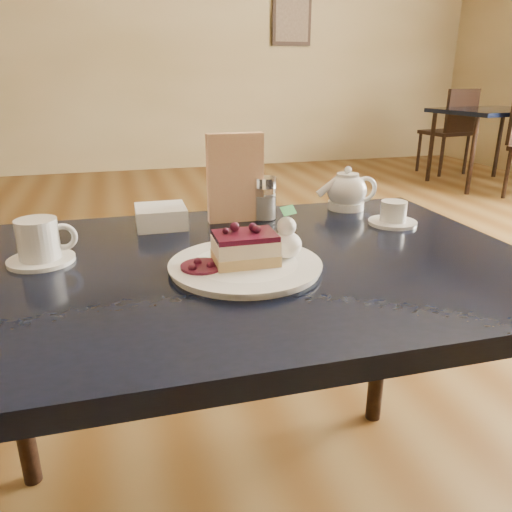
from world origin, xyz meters
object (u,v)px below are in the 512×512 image
object	(u,v)px
cheesecake_slice	(245,248)
tea_set	(355,196)
coffee_set	(40,243)
dessert_plate	(245,266)
main_table	(240,296)
bg_table_far_right	(482,178)

from	to	relation	value
cheesecake_slice	tea_set	bearing A→B (deg)	40.60
tea_set	cheesecake_slice	bearing A→B (deg)	-140.23
cheesecake_slice	coffee_set	xyz separation A→B (m)	(-0.36, 0.14, -0.00)
dessert_plate	cheesecake_slice	bearing A→B (deg)	-90.00
main_table	tea_set	size ratio (longest dim) A/B	4.26
bg_table_far_right	tea_set	bearing A→B (deg)	-142.62
main_table	dessert_plate	distance (m)	0.09
cheesecake_slice	tea_set	xyz separation A→B (m)	(0.37, 0.31, 0.00)
cheesecake_slice	coffee_set	distance (m)	0.38
bg_table_far_right	main_table	bearing A→B (deg)	-143.63
dessert_plate	coffee_set	xyz separation A→B (m)	(-0.36, 0.14, 0.03)
cheesecake_slice	main_table	bearing A→B (deg)	90.00
main_table	dessert_plate	bearing A→B (deg)	-90.00
tea_set	coffee_set	bearing A→B (deg)	-167.01
dessert_plate	coffee_set	size ratio (longest dim) A/B	2.06
dessert_plate	bg_table_far_right	size ratio (longest dim) A/B	0.15
main_table	bg_table_far_right	distance (m)	4.60
tea_set	main_table	bearing A→B (deg)	-144.75
tea_set	bg_table_far_right	bearing A→B (deg)	45.55
tea_set	bg_table_far_right	xyz separation A→B (m)	(2.88, 2.94, -0.67)
coffee_set	tea_set	bearing A→B (deg)	12.99
main_table	cheesecake_slice	xyz separation A→B (m)	(-0.00, -0.05, 0.11)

